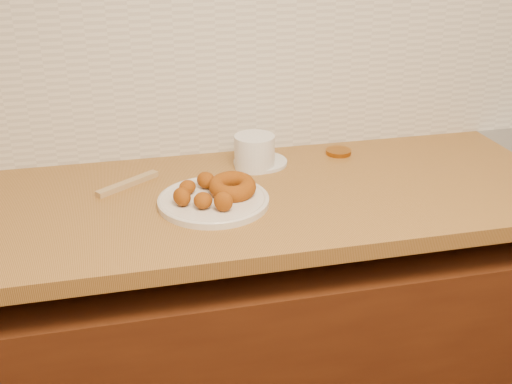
# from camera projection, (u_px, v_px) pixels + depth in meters

# --- Properties ---
(base_cabinet) EXTENTS (3.60, 0.60, 0.77)m
(base_cabinet) POSITION_uv_depth(u_px,v_px,m) (351.00, 338.00, 1.78)
(base_cabinet) COLOR #4D220D
(base_cabinet) RESTS_ON floor
(butcher_block) EXTENTS (2.30, 0.62, 0.04)m
(butcher_block) POSITION_uv_depth(u_px,v_px,m) (111.00, 213.00, 1.44)
(butcher_block) COLOR olive
(butcher_block) RESTS_ON base_cabinet
(backsplash) EXTENTS (3.60, 0.02, 0.60)m
(backsplash) POSITION_uv_depth(u_px,v_px,m) (333.00, 43.00, 1.70)
(backsplash) COLOR silver
(backsplash) RESTS_ON wall_back
(donut_plate) EXTENTS (0.27, 0.27, 0.02)m
(donut_plate) POSITION_uv_depth(u_px,v_px,m) (214.00, 201.00, 1.44)
(donut_plate) COLOR silver
(donut_plate) RESTS_ON butcher_block
(ring_donut) EXTENTS (0.13, 0.13, 0.05)m
(ring_donut) POSITION_uv_depth(u_px,v_px,m) (232.00, 186.00, 1.45)
(ring_donut) COLOR #895011
(ring_donut) RESTS_ON donut_plate
(fried_dough_chunks) EXTENTS (0.14, 0.19, 0.05)m
(fried_dough_chunks) POSITION_uv_depth(u_px,v_px,m) (200.00, 193.00, 1.41)
(fried_dough_chunks) COLOR #895011
(fried_dough_chunks) RESTS_ON donut_plate
(plastic_tub) EXTENTS (0.13, 0.13, 0.09)m
(plastic_tub) POSITION_uv_depth(u_px,v_px,m) (255.00, 152.00, 1.62)
(plastic_tub) COLOR silver
(plastic_tub) RESTS_ON butcher_block
(tub_lid) EXTENTS (0.15, 0.15, 0.01)m
(tub_lid) POSITION_uv_depth(u_px,v_px,m) (260.00, 162.00, 1.67)
(tub_lid) COLOR silver
(tub_lid) RESTS_ON butcher_block
(brass_jar_lid) EXTENTS (0.08, 0.08, 0.01)m
(brass_jar_lid) POSITION_uv_depth(u_px,v_px,m) (338.00, 152.00, 1.73)
(brass_jar_lid) COLOR #9F601A
(brass_jar_lid) RESTS_ON butcher_block
(wooden_utensil) EXTENTS (0.16, 0.13, 0.01)m
(wooden_utensil) POSITION_uv_depth(u_px,v_px,m) (128.00, 184.00, 1.53)
(wooden_utensil) COLOR tan
(wooden_utensil) RESTS_ON butcher_block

